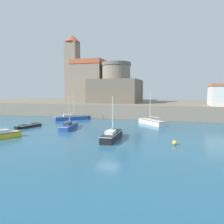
{
  "coord_description": "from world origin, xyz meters",
  "views": [
    {
      "loc": [
        6.95,
        -21.54,
        5.52
      ],
      "look_at": [
        -3.93,
        14.28,
        2.0
      ],
      "focal_mm": 35.0,
      "sensor_mm": 36.0,
      "label": 1
    }
  ],
  "objects_px": {
    "sailboat_blue_0": "(72,118)",
    "sailboat_black_1": "(112,135)",
    "sailboat_white_4": "(151,122)",
    "church": "(91,79)",
    "dinghy_black_3": "(28,126)",
    "mooring_buoy": "(175,143)",
    "sailboat_blue_5": "(69,126)",
    "fortress": "(116,88)"
  },
  "relations": [
    {
      "from": "sailboat_blue_0",
      "to": "church",
      "type": "relative_size",
      "value": 0.32
    },
    {
      "from": "sailboat_white_4",
      "to": "dinghy_black_3",
      "type": "bearing_deg",
      "value": -154.27
    },
    {
      "from": "sailboat_white_4",
      "to": "mooring_buoy",
      "type": "relative_size",
      "value": 11.09
    },
    {
      "from": "dinghy_black_3",
      "to": "mooring_buoy",
      "type": "relative_size",
      "value": 8.91
    },
    {
      "from": "sailboat_blue_0",
      "to": "dinghy_black_3",
      "type": "relative_size",
      "value": 1.33
    },
    {
      "from": "sailboat_blue_0",
      "to": "dinghy_black_3",
      "type": "bearing_deg",
      "value": -103.52
    },
    {
      "from": "sailboat_blue_5",
      "to": "dinghy_black_3",
      "type": "bearing_deg",
      "value": -174.98
    },
    {
      "from": "mooring_buoy",
      "to": "church",
      "type": "height_order",
      "value": "church"
    },
    {
      "from": "sailboat_black_1",
      "to": "church",
      "type": "xyz_separation_m",
      "value": [
        -16.64,
        34.52,
        8.45
      ]
    },
    {
      "from": "dinghy_black_3",
      "to": "fortress",
      "type": "height_order",
      "value": "fortress"
    },
    {
      "from": "sailboat_white_4",
      "to": "sailboat_blue_0",
      "type": "bearing_deg",
      "value": 175.22
    },
    {
      "from": "sailboat_blue_0",
      "to": "sailboat_white_4",
      "type": "distance_m",
      "value": 15.53
    },
    {
      "from": "mooring_buoy",
      "to": "church",
      "type": "distance_m",
      "value": 43.14
    },
    {
      "from": "sailboat_white_4",
      "to": "church",
      "type": "height_order",
      "value": "church"
    },
    {
      "from": "mooring_buoy",
      "to": "church",
      "type": "xyz_separation_m",
      "value": [
        -23.58,
        35.07,
        8.69
      ]
    },
    {
      "from": "sailboat_white_4",
      "to": "fortress",
      "type": "height_order",
      "value": "fortress"
    },
    {
      "from": "sailboat_black_1",
      "to": "dinghy_black_3",
      "type": "relative_size",
      "value": 1.3
    },
    {
      "from": "sailboat_black_1",
      "to": "sailboat_blue_5",
      "type": "relative_size",
      "value": 0.92
    },
    {
      "from": "fortress",
      "to": "mooring_buoy",
      "type": "bearing_deg",
      "value": -63.72
    },
    {
      "from": "sailboat_black_1",
      "to": "sailboat_white_4",
      "type": "bearing_deg",
      "value": 77.82
    },
    {
      "from": "sailboat_blue_5",
      "to": "mooring_buoy",
      "type": "xyz_separation_m",
      "value": [
        15.24,
        -5.82,
        -0.19
      ]
    },
    {
      "from": "church",
      "to": "sailboat_white_4",
      "type": "bearing_deg",
      "value": -47.43
    },
    {
      "from": "sailboat_blue_0",
      "to": "sailboat_white_4",
      "type": "relative_size",
      "value": 1.06
    },
    {
      "from": "dinghy_black_3",
      "to": "church",
      "type": "relative_size",
      "value": 0.24
    },
    {
      "from": "dinghy_black_3",
      "to": "sailboat_black_1",
      "type": "bearing_deg",
      "value": -17.35
    },
    {
      "from": "sailboat_white_4",
      "to": "fortress",
      "type": "bearing_deg",
      "value": 123.65
    },
    {
      "from": "sailboat_blue_0",
      "to": "sailboat_white_4",
      "type": "bearing_deg",
      "value": -4.78
    },
    {
      "from": "sailboat_blue_5",
      "to": "mooring_buoy",
      "type": "relative_size",
      "value": 12.58
    },
    {
      "from": "sailboat_blue_5",
      "to": "sailboat_blue_0",
      "type": "bearing_deg",
      "value": 114.85
    },
    {
      "from": "sailboat_blue_0",
      "to": "church",
      "type": "distance_m",
      "value": 22.04
    },
    {
      "from": "sailboat_blue_0",
      "to": "sailboat_black_1",
      "type": "height_order",
      "value": "sailboat_black_1"
    },
    {
      "from": "sailboat_white_4",
      "to": "church",
      "type": "xyz_separation_m",
      "value": [
        -19.51,
        21.23,
        8.51
      ]
    },
    {
      "from": "fortress",
      "to": "sailboat_white_4",
      "type": "bearing_deg",
      "value": -56.35
    },
    {
      "from": "sailboat_white_4",
      "to": "sailboat_black_1",
      "type": "bearing_deg",
      "value": -102.18
    },
    {
      "from": "church",
      "to": "sailboat_blue_0",
      "type": "bearing_deg",
      "value": -78.57
    },
    {
      "from": "sailboat_blue_0",
      "to": "dinghy_black_3",
      "type": "distance_m",
      "value": 10.18
    },
    {
      "from": "sailboat_blue_0",
      "to": "mooring_buoy",
      "type": "distance_m",
      "value": 24.72
    },
    {
      "from": "mooring_buoy",
      "to": "fortress",
      "type": "height_order",
      "value": "fortress"
    },
    {
      "from": "sailboat_blue_0",
      "to": "dinghy_black_3",
      "type": "height_order",
      "value": "sailboat_blue_0"
    },
    {
      "from": "church",
      "to": "sailboat_black_1",
      "type": "bearing_deg",
      "value": -64.27
    },
    {
      "from": "sailboat_black_1",
      "to": "mooring_buoy",
      "type": "bearing_deg",
      "value": -4.51
    },
    {
      "from": "sailboat_blue_5",
      "to": "mooring_buoy",
      "type": "distance_m",
      "value": 16.32
    }
  ]
}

